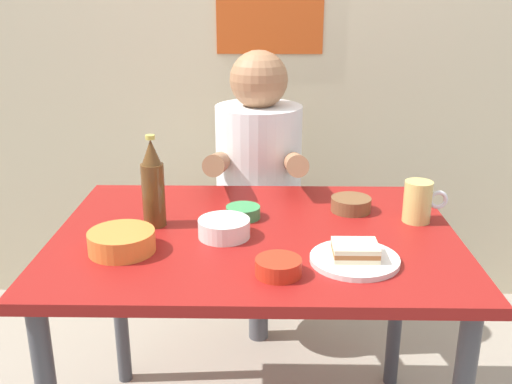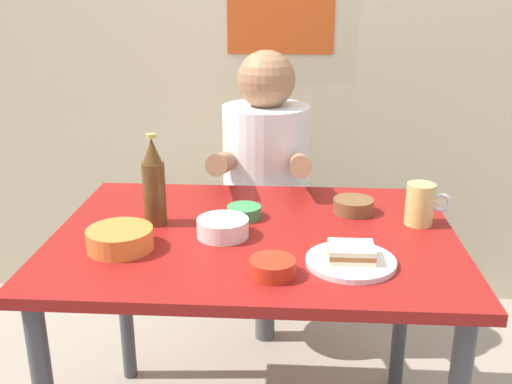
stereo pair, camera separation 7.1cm
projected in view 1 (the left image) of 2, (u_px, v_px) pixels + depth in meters
The scene contains 14 objects.
wall_back at pixel (260, 7), 2.43m from camera, with size 4.40×0.09×2.60m.
dining_table at pixel (256, 263), 1.66m from camera, with size 1.10×0.80×0.74m.
stool at pixel (257, 261), 2.35m from camera, with size 0.34×0.34×0.45m.
person_seated at pixel (257, 161), 2.20m from camera, with size 0.33×0.56×0.72m.
plate_orange at pixel (355, 260), 1.45m from camera, with size 0.22×0.22×0.01m, color silver.
sandwich at pixel (355, 250), 1.44m from camera, with size 0.11×0.09×0.04m.
beer_mug at pixel (418, 201), 1.68m from camera, with size 0.13×0.08×0.12m.
beer_bottle at pixel (153, 185), 1.64m from camera, with size 0.06×0.06×0.26m.
dip_bowl_green at pixel (243, 212), 1.72m from camera, with size 0.10×0.10×0.03m.
rice_bowl_white at pixel (224, 227), 1.59m from camera, with size 0.14×0.14×0.05m.
soup_bowl_orange at pixel (122, 240), 1.50m from camera, with size 0.17×0.17×0.05m.
condiment_bowl_brown at pixel (351, 204), 1.77m from camera, with size 0.12×0.12×0.04m.
sauce_bowl_chili at pixel (278, 266), 1.38m from camera, with size 0.11×0.11×0.04m.
spoon at pixel (152, 201), 1.84m from camera, with size 0.04×0.12×0.01m.
Camera 1 is at (0.03, -1.50, 1.38)m, focal length 41.45 mm.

